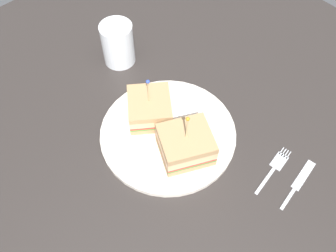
{
  "coord_description": "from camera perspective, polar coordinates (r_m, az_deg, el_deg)",
  "views": [
    {
      "loc": [
        -28.86,
        26.39,
        60.4
      ],
      "look_at": [
        0.0,
        0.0,
        3.05
      ],
      "focal_mm": 39.27,
      "sensor_mm": 36.0,
      "label": 1
    }
  ],
  "objects": [
    {
      "name": "drink_glass",
      "position": [
        0.83,
        -7.75,
        12.29
      ],
      "size": [
        7.01,
        7.01,
        9.57
      ],
      "color": "gold",
      "rests_on": "ground_plane"
    },
    {
      "name": "plate",
      "position": [
        0.72,
        0.0,
        -1.14
      ],
      "size": [
        26.36,
        26.36,
        1.05
      ],
      "primitive_type": "cylinder",
      "color": "silver",
      "rests_on": "ground_plane"
    },
    {
      "name": "sandwich_half_front",
      "position": [
        0.66,
        2.77,
        -2.88
      ],
      "size": [
        11.48,
        11.87,
        11.06
      ],
      "color": "tan",
      "rests_on": "plate"
    },
    {
      "name": "knife",
      "position": [
        0.71,
        19.69,
        -8.16
      ],
      "size": [
        2.9,
        11.93,
        0.35
      ],
      "color": "silver",
      "rests_on": "ground_plane"
    },
    {
      "name": "sandwich_half_back",
      "position": [
        0.71,
        -2.85,
        2.79
      ],
      "size": [
        11.89,
        11.76,
        10.55
      ],
      "color": "tan",
      "rests_on": "plate"
    },
    {
      "name": "fork",
      "position": [
        0.71,
        16.4,
        -5.95
      ],
      "size": [
        2.97,
        11.66,
        0.35
      ],
      "color": "silver",
      "rests_on": "ground_plane"
    },
    {
      "name": "ground_plane",
      "position": [
        0.73,
        0.0,
        -1.8
      ],
      "size": [
        115.88,
        115.88,
        2.0
      ],
      "primitive_type": "cube",
      "color": "#2D2826"
    }
  ]
}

